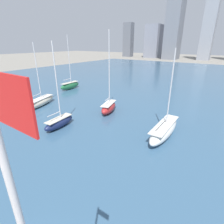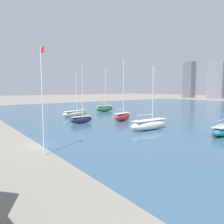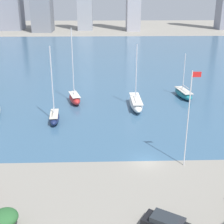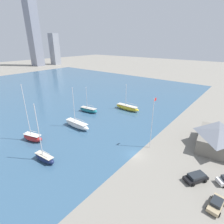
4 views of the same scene
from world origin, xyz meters
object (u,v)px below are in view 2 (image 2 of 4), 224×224
(sailboat_green, at_px, (104,108))
(sailboat_teal, at_px, (223,130))
(flag_pole, at_px, (42,98))
(sailboat_red, at_px, (122,116))
(sailboat_navy, at_px, (81,119))
(sailboat_cream, at_px, (75,113))
(sailboat_white, at_px, (150,124))

(sailboat_green, distance_m, sailboat_teal, 47.15)
(flag_pole, height_order, sailboat_red, sailboat_red)
(flag_pole, xyz_separation_m, sailboat_navy, (-20.39, 16.38, -6.26))
(sailboat_teal, bearing_deg, sailboat_green, 163.52)
(flag_pole, distance_m, sailboat_navy, 26.89)
(sailboat_navy, bearing_deg, sailboat_teal, 21.48)
(sailboat_cream, distance_m, sailboat_teal, 41.36)
(sailboat_white, relative_size, sailboat_teal, 1.31)
(sailboat_navy, xyz_separation_m, sailboat_cream, (-12.55, 4.72, -0.03))
(flag_pole, height_order, sailboat_navy, sailboat_navy)
(sailboat_cream, bearing_deg, sailboat_green, 95.07)
(sailboat_white, relative_size, sailboat_green, 0.82)
(sailboat_white, distance_m, sailboat_navy, 17.58)
(flag_pole, height_order, sailboat_teal, flag_pole)
(sailboat_red, distance_m, sailboat_green, 23.88)
(sailboat_red, xyz_separation_m, sailboat_green, (-21.95, 9.40, 0.02))
(sailboat_white, bearing_deg, sailboat_green, 159.35)
(sailboat_white, xyz_separation_m, sailboat_teal, (11.73, 6.76, -0.17))
(flag_pole, bearing_deg, sailboat_navy, 141.23)
(sailboat_red, bearing_deg, flag_pole, -72.93)
(sailboat_cream, height_order, sailboat_red, sailboat_red)
(sailboat_teal, bearing_deg, flag_pole, -112.77)
(sailboat_cream, bearing_deg, sailboat_red, 2.98)
(sailboat_red, bearing_deg, sailboat_cream, -174.99)
(sailboat_red, height_order, sailboat_teal, sailboat_red)
(sailboat_navy, bearing_deg, sailboat_red, 69.28)
(sailboat_cream, xyz_separation_m, sailboat_green, (-6.47, 15.29, 0.22))
(sailboat_white, xyz_separation_m, sailboat_cream, (-28.57, -2.53, -0.13))
(sailboat_navy, bearing_deg, sailboat_green, 128.23)
(sailboat_cream, distance_m, sailboat_red, 16.56)
(sailboat_white, height_order, sailboat_red, sailboat_red)
(sailboat_navy, distance_m, sailboat_cream, 13.41)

